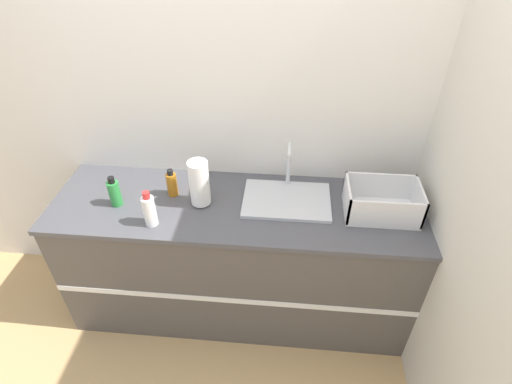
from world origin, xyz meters
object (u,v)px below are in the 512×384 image
(paper_towel_roll, at_px, (199,183))
(bottle_white_spray, at_px, (149,210))
(bottle_amber, at_px, (172,184))
(sink, at_px, (287,198))
(dish_rack, at_px, (382,203))
(bottle_green, at_px, (115,193))

(paper_towel_roll, distance_m, bottle_white_spray, 0.30)
(bottle_amber, bearing_deg, sink, -0.02)
(dish_rack, xyz_separation_m, bottle_amber, (-1.18, 0.06, 0.01))
(paper_towel_roll, xyz_separation_m, bottle_green, (-0.47, -0.05, -0.06))
(bottle_green, height_order, bottle_amber, bottle_green)
(paper_towel_roll, relative_size, bottle_white_spray, 1.31)
(paper_towel_roll, relative_size, dish_rack, 0.70)
(sink, relative_size, dish_rack, 1.26)
(sink, xyz_separation_m, dish_rack, (0.52, -0.06, 0.04))
(sink, height_order, dish_rack, sink)
(paper_towel_roll, distance_m, bottle_green, 0.48)
(bottle_green, distance_m, bottle_white_spray, 0.28)
(bottle_amber, bearing_deg, dish_rack, -2.85)
(dish_rack, distance_m, bottle_white_spray, 1.25)
(sink, distance_m, bottle_amber, 0.67)
(sink, bearing_deg, bottle_amber, 179.98)
(sink, relative_size, bottle_green, 2.67)
(sink, distance_m, bottle_white_spray, 0.76)
(sink, height_order, bottle_amber, sink)
(dish_rack, bearing_deg, paper_towel_roll, -179.55)
(paper_towel_roll, height_order, bottle_amber, paper_towel_roll)
(dish_rack, relative_size, bottle_amber, 2.29)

